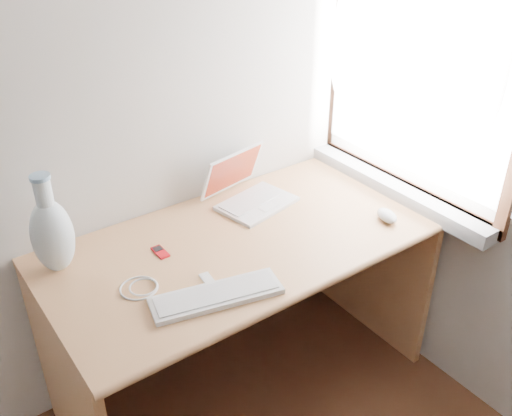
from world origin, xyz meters
TOP-DOWN VIEW (x-y plane):
  - window at (1.72, 1.30)m, footprint 0.11×0.99m
  - desk at (0.98, 1.47)m, footprint 1.46×0.73m
  - laptop at (1.16, 1.59)m, footprint 0.33×0.30m
  - external_keyboard at (0.72, 1.15)m, footprint 0.44×0.22m
  - mouse at (1.51, 1.16)m, footprint 0.09×0.12m
  - ipod at (0.69, 1.48)m, footprint 0.04×0.08m
  - cable_coil at (0.54, 1.33)m, footprint 0.16×0.16m
  - remote at (0.74, 1.23)m, footprint 0.04×0.09m
  - vase at (0.37, 1.59)m, footprint 0.14×0.14m

SIDE VIEW (x-z plane):
  - desk at x=0.98m, z-range 0.16..0.93m
  - cable_coil at x=0.54m, z-range 0.77..0.78m
  - remote at x=0.74m, z-range 0.77..0.78m
  - ipod at x=0.69m, z-range 0.77..0.78m
  - external_keyboard at x=0.72m, z-range 0.77..0.79m
  - mouse at x=1.51m, z-range 0.77..0.81m
  - laptop at x=1.16m, z-range 0.72..0.92m
  - vase at x=0.37m, z-range 0.74..1.10m
  - window at x=1.72m, z-range 0.72..1.83m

